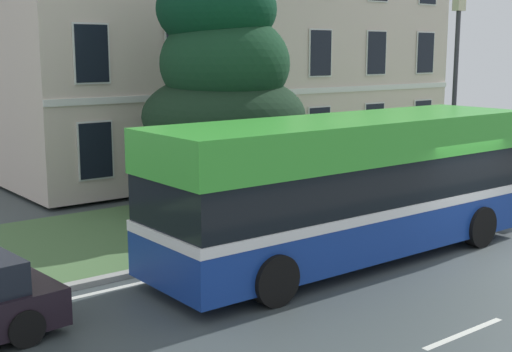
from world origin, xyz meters
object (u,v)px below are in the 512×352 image
at_px(georgian_townhouse, 212,22).
at_px(single_decker_bus, 350,186).
at_px(evergreen_tree, 221,107).
at_px(street_lamp_post, 455,82).
at_px(litter_bin, 479,165).

distance_m(georgian_townhouse, single_decker_bus, 14.67).
height_order(evergreen_tree, street_lamp_post, evergreen_tree).
bearing_deg(single_decker_bus, georgian_townhouse, 67.43).
distance_m(evergreen_tree, single_decker_bus, 5.56).
xyz_separation_m(single_decker_bus, street_lamp_post, (7.32, 2.75, 1.94)).
relative_size(single_decker_bus, litter_bin, 7.68).
relative_size(single_decker_bus, street_lamp_post, 1.59).
xyz_separation_m(georgian_townhouse, evergreen_tree, (-5.00, -7.67, -2.66)).
bearing_deg(street_lamp_post, litter_bin, 10.19).
distance_m(evergreen_tree, litter_bin, 9.54).
bearing_deg(litter_bin, single_decker_bus, -161.62).
xyz_separation_m(georgian_townhouse, litter_bin, (3.99, -9.93, -4.92)).
xyz_separation_m(single_decker_bus, litter_bin, (9.38, 3.12, -0.90)).
bearing_deg(litter_bin, street_lamp_post, -169.81).
distance_m(single_decker_bus, litter_bin, 9.92).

